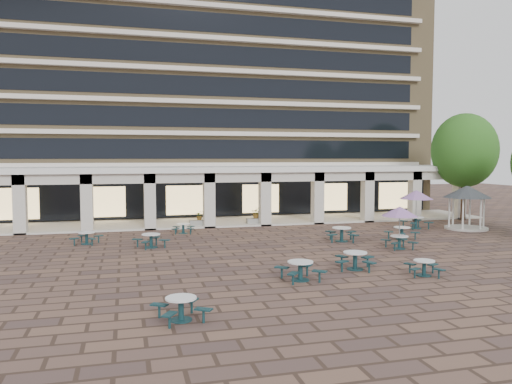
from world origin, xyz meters
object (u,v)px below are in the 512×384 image
picnic_table_3 (424,266)px  planter_right (256,217)px  picnic_table_1 (300,269)px  planter_left (200,221)px  gazebo (467,197)px

picnic_table_3 → planter_right: bearing=119.6°
picnic_table_1 → picnic_table_3: 5.50m
planter_right → picnic_table_3: bearing=-80.7°
planter_left → planter_right: 4.32m
picnic_table_3 → gazebo: (11.04, 11.61, 1.92)m
picnic_table_1 → gazebo: bearing=29.0°
picnic_table_1 → planter_left: (-1.74, 17.00, -0.03)m
gazebo → planter_right: size_ratio=2.21×
picnic_table_1 → planter_left: size_ratio=1.28×
picnic_table_1 → planter_left: 17.09m
gazebo → planter_left: 19.29m
planter_left → picnic_table_3: bearing=-67.7°
picnic_table_1 → picnic_table_3: picnic_table_1 is taller
gazebo → picnic_table_1: bearing=-146.2°
picnic_table_1 → picnic_table_3: size_ratio=1.05×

